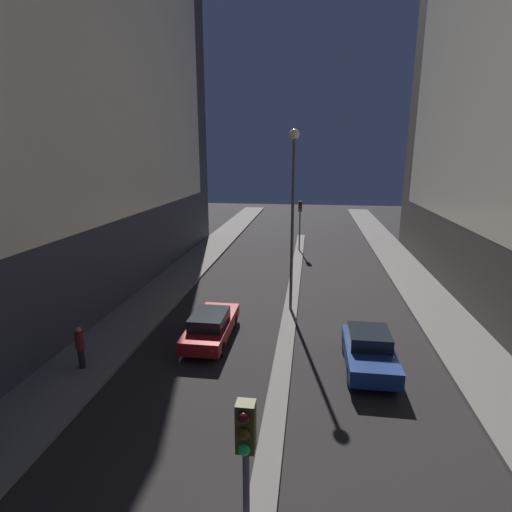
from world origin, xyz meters
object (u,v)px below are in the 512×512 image
at_px(car_right_lane, 369,351).
at_px(pedestrian_on_left_sidewalk, 80,346).
at_px(traffic_light_near, 246,463).
at_px(car_left_lane, 211,325).
at_px(street_lamp, 293,195).
at_px(traffic_light_mid, 300,214).

relative_size(car_right_lane, pedestrian_on_left_sidewalk, 2.38).
distance_m(traffic_light_near, car_left_lane, 11.76).
relative_size(car_left_lane, car_right_lane, 1.16).
bearing_deg(traffic_light_near, pedestrian_on_left_sidewalk, 135.96).
xyz_separation_m(street_lamp, pedestrian_on_left_sidewalk, (-7.86, -7.49, -5.26)).
distance_m(traffic_light_mid, pedestrian_on_left_sidewalk, 23.04).
relative_size(car_left_lane, pedestrian_on_left_sidewalk, 2.76).
bearing_deg(traffic_light_mid, car_right_lane, -80.11).
distance_m(street_lamp, pedestrian_on_left_sidewalk, 12.06).
xyz_separation_m(traffic_light_near, street_lamp, (0.00, 15.09, 3.03)).
distance_m(traffic_light_near, car_right_lane, 10.32).
distance_m(street_lamp, car_right_lane, 8.67).
bearing_deg(pedestrian_on_left_sidewalk, car_right_lane, 9.04).
height_order(traffic_light_mid, street_lamp, street_lamp).
height_order(street_lamp, car_left_lane, street_lamp).
bearing_deg(traffic_light_mid, car_left_lane, -100.71).
bearing_deg(pedestrian_on_left_sidewalk, car_left_lane, 37.22).
bearing_deg(traffic_light_mid, traffic_light_near, -90.00).
xyz_separation_m(car_left_lane, car_right_lane, (6.88, -1.56, 0.03)).
xyz_separation_m(car_right_lane, pedestrian_on_left_sidewalk, (-11.30, -1.80, 0.31)).
relative_size(street_lamp, pedestrian_on_left_sidewalk, 5.50).
relative_size(traffic_light_mid, street_lamp, 0.46).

